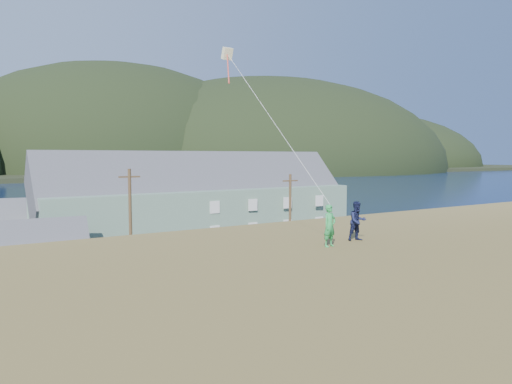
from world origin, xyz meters
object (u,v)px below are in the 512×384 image
(lodge, at_px, (203,200))
(kite_flyer_green, at_px, (330,226))
(wharf, at_px, (18,228))
(shed_palegreen_far, at_px, (45,225))
(kite_flyer_navy, at_px, (357,221))
(shed_white, at_px, (42,251))

(lodge, xyz_separation_m, kite_flyer_green, (-11.82, -38.57, 2.77))
(wharf, xyz_separation_m, shed_palegreen_far, (2.02, -14.62, 2.26))
(wharf, relative_size, shed_palegreen_far, 2.26)
(kite_flyer_navy, bearing_deg, shed_palegreen_far, 108.96)
(kite_flyer_green, relative_size, kite_flyer_navy, 1.00)
(shed_palegreen_far, relative_size, kite_flyer_navy, 7.08)
(wharf, height_order, shed_white, shed_white)
(shed_white, relative_size, kite_flyer_navy, 4.96)
(wharf, distance_m, kite_flyer_green, 60.00)
(shed_palegreen_far, bearing_deg, lodge, -7.26)
(shed_palegreen_far, distance_m, kite_flyer_green, 45.07)
(lodge, height_order, shed_palegreen_far, lodge)
(lodge, height_order, kite_flyer_navy, lodge)
(shed_white, height_order, kite_flyer_navy, kite_flyer_navy)
(shed_palegreen_far, xyz_separation_m, kite_flyer_green, (5.68, -44.40, 5.30))
(kite_flyer_green, bearing_deg, kite_flyer_navy, 2.64)
(shed_white, bearing_deg, wharf, 93.57)
(shed_white, relative_size, kite_flyer_green, 4.96)
(wharf, bearing_deg, shed_palegreen_far, -82.13)
(lodge, distance_m, shed_white, 21.22)
(shed_palegreen_far, height_order, kite_flyer_navy, kite_flyer_navy)
(lodge, distance_m, kite_flyer_navy, 39.56)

